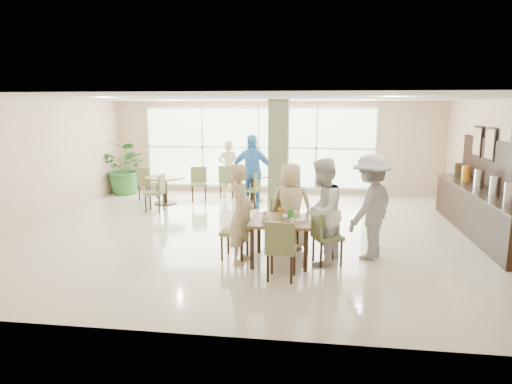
# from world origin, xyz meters

# --- Properties ---
(ground) EXTENTS (10.00, 10.00, 0.00)m
(ground) POSITION_xyz_m (0.00, 0.00, 0.00)
(ground) COLOR beige
(ground) RESTS_ON ground
(room_shell) EXTENTS (10.00, 10.00, 10.00)m
(room_shell) POSITION_xyz_m (0.00, 0.00, 1.70)
(room_shell) COLOR white
(room_shell) RESTS_ON ground
(window_bank) EXTENTS (7.00, 0.04, 7.00)m
(window_bank) POSITION_xyz_m (-0.50, 4.46, 1.40)
(window_bank) COLOR silver
(window_bank) RESTS_ON ground
(column) EXTENTS (0.45, 0.45, 2.80)m
(column) POSITION_xyz_m (0.40, 1.20, 1.40)
(column) COLOR #5E6E4C
(column) RESTS_ON ground
(main_table) EXTENTS (1.03, 1.03, 0.75)m
(main_table) POSITION_xyz_m (0.71, -1.80, 0.67)
(main_table) COLOR brown
(main_table) RESTS_ON ground
(round_table_left) EXTENTS (1.11, 1.11, 0.75)m
(round_table_left) POSITION_xyz_m (-2.83, 2.54, 0.58)
(round_table_left) COLOR brown
(round_table_left) RESTS_ON ground
(round_table_right) EXTENTS (1.21, 1.21, 0.75)m
(round_table_right) POSITION_xyz_m (-0.53, 3.28, 0.59)
(round_table_right) COLOR brown
(round_table_right) RESTS_ON ground
(chairs_main_table) EXTENTS (2.15, 2.03, 0.95)m
(chairs_main_table) POSITION_xyz_m (0.73, -1.80, 0.47)
(chairs_main_table) COLOR #596638
(chairs_main_table) RESTS_ON ground
(chairs_table_left) EXTENTS (2.04, 1.93, 0.95)m
(chairs_table_left) POSITION_xyz_m (-2.78, 2.56, 0.47)
(chairs_table_left) COLOR #596638
(chairs_table_left) RESTS_ON ground
(chairs_table_right) EXTENTS (2.04, 1.88, 0.95)m
(chairs_table_right) POSITION_xyz_m (-0.52, 3.26, 0.47)
(chairs_table_right) COLOR #596638
(chairs_table_right) RESTS_ON ground
(tabletop_clutter) EXTENTS (0.76, 0.73, 0.21)m
(tabletop_clutter) POSITION_xyz_m (0.74, -1.82, 0.81)
(tabletop_clutter) COLOR white
(tabletop_clutter) RESTS_ON main_table
(buffet_counter) EXTENTS (0.64, 4.70, 1.95)m
(buffet_counter) POSITION_xyz_m (4.70, 0.51, 0.55)
(buffet_counter) COLOR black
(buffet_counter) RESTS_ON ground
(framed_art_a) EXTENTS (0.05, 0.55, 0.70)m
(framed_art_a) POSITION_xyz_m (4.95, 1.00, 1.85)
(framed_art_a) COLOR black
(framed_art_a) RESTS_ON ground
(framed_art_b) EXTENTS (0.05, 0.55, 0.70)m
(framed_art_b) POSITION_xyz_m (4.95, 1.80, 1.85)
(framed_art_b) COLOR black
(framed_art_b) RESTS_ON ground
(potted_plant) EXTENTS (1.74, 1.74, 1.62)m
(potted_plant) POSITION_xyz_m (-4.46, 3.75, 0.81)
(potted_plant) COLOR #2B6D2C
(potted_plant) RESTS_ON ground
(teen_left) EXTENTS (0.46, 0.65, 1.70)m
(teen_left) POSITION_xyz_m (0.04, -1.88, 0.85)
(teen_left) COLOR #CBB787
(teen_left) RESTS_ON ground
(teen_far) EXTENTS (0.84, 0.51, 1.63)m
(teen_far) POSITION_xyz_m (0.83, -1.01, 0.81)
(teen_far) COLOR #CBB787
(teen_far) RESTS_ON ground
(teen_right) EXTENTS (0.94, 1.06, 1.80)m
(teen_right) POSITION_xyz_m (1.40, -1.77, 0.90)
(teen_right) COLOR white
(teen_right) RESTS_ON ground
(teen_standing) EXTENTS (1.23, 1.37, 1.85)m
(teen_standing) POSITION_xyz_m (2.24, -1.37, 0.92)
(teen_standing) COLOR #9D9D9F
(teen_standing) RESTS_ON ground
(adult_a) EXTENTS (1.14, 0.66, 1.92)m
(adult_a) POSITION_xyz_m (-0.42, 2.43, 0.96)
(adult_a) COLOR #4791D6
(adult_a) RESTS_ON ground
(adult_b) EXTENTS (0.79, 1.48, 1.52)m
(adult_b) POSITION_xyz_m (0.26, 3.28, 0.76)
(adult_b) COLOR white
(adult_b) RESTS_ON ground
(adult_standing) EXTENTS (0.61, 0.40, 1.68)m
(adult_standing) POSITION_xyz_m (-1.28, 3.71, 0.84)
(adult_standing) COLOR #CBB787
(adult_standing) RESTS_ON ground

